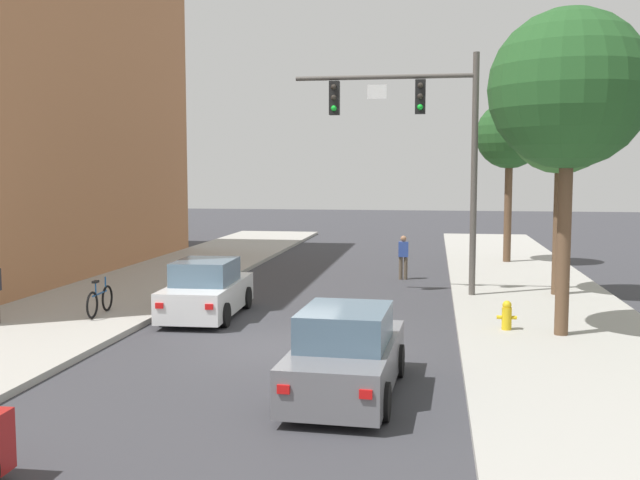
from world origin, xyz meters
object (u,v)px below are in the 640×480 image
object	(u,v)px
street_tree_nearest	(569,90)
fire_hydrant	(507,315)
pedestrian_crossing_road	(403,255)
street_tree_third	(510,136)
bicycle_leaning	(100,300)
car_following_grey	(346,355)
street_tree_second	(562,120)
car_lead_white	(207,291)
traffic_signal_mast	(423,130)

from	to	relation	value
street_tree_nearest	fire_hydrant	bearing A→B (deg)	163.53
pedestrian_crossing_road	street_tree_third	bearing A→B (deg)	49.24
pedestrian_crossing_road	bicycle_leaning	size ratio (longest dim) A/B	0.93
car_following_grey	street_tree_second	distance (m)	13.06
car_following_grey	fire_hydrant	bearing A→B (deg)	58.04
bicycle_leaning	fire_hydrant	xyz separation A→B (m)	(10.70, -0.20, -0.03)
car_lead_white	street_tree_third	xyz separation A→B (m)	(9.30, 12.81, 4.78)
car_lead_white	bicycle_leaning	world-z (taller)	car_lead_white
car_following_grey	traffic_signal_mast	bearing A→B (deg)	83.63
street_tree_nearest	street_tree_third	distance (m)	14.28
pedestrian_crossing_road	street_tree_third	distance (m)	7.94
car_lead_white	pedestrian_crossing_road	bearing A→B (deg)	57.32
fire_hydrant	street_tree_second	bearing A→B (deg)	69.68
traffic_signal_mast	car_lead_white	xyz separation A→B (m)	(-5.82, -3.93, -4.58)
traffic_signal_mast	street_tree_third	size ratio (longest dim) A/B	1.10
fire_hydrant	street_tree_second	xyz separation A→B (m)	(2.05, 5.55, 5.09)
car_lead_white	pedestrian_crossing_road	distance (m)	9.39
car_following_grey	street_tree_third	size ratio (longest dim) A/B	0.63
traffic_signal_mast	bicycle_leaning	world-z (taller)	traffic_signal_mast
street_tree_second	street_tree_third	size ratio (longest dim) A/B	1.05
fire_hydrant	pedestrian_crossing_road	bearing A→B (deg)	107.89
traffic_signal_mast	pedestrian_crossing_road	world-z (taller)	traffic_signal_mast
traffic_signal_mast	street_tree_third	distance (m)	9.54
bicycle_leaning	street_tree_nearest	xyz separation A→B (m)	(11.92, -0.56, 5.34)
car_lead_white	car_following_grey	xyz separation A→B (m)	(4.66, -6.42, 0.00)
traffic_signal_mast	street_tree_third	xyz separation A→B (m)	(3.48, 8.88, 0.20)
car_following_grey	pedestrian_crossing_road	bearing A→B (deg)	88.36
car_following_grey	street_tree_second	world-z (taller)	street_tree_second
traffic_signal_mast	street_tree_nearest	bearing A→B (deg)	-57.89
car_lead_white	fire_hydrant	world-z (taller)	car_lead_white
fire_hydrant	street_tree_second	distance (m)	7.80
fire_hydrant	street_tree_nearest	xyz separation A→B (m)	(1.23, -0.36, 5.37)
pedestrian_crossing_road	street_tree_second	size ratio (longest dim) A/B	0.23
car_following_grey	car_lead_white	bearing A→B (deg)	125.96
car_lead_white	bicycle_leaning	size ratio (longest dim) A/B	2.43
pedestrian_crossing_road	street_tree_nearest	world-z (taller)	street_tree_nearest
car_following_grey	street_tree_nearest	bearing A→B (deg)	47.47
bicycle_leaning	fire_hydrant	distance (m)	10.70
traffic_signal_mast	pedestrian_crossing_road	size ratio (longest dim) A/B	4.57
fire_hydrant	street_tree_nearest	distance (m)	5.52
car_following_grey	street_tree_third	distance (m)	20.35
bicycle_leaning	street_tree_second	bearing A→B (deg)	22.76
street_tree_nearest	pedestrian_crossing_road	bearing A→B (deg)	113.81
bicycle_leaning	fire_hydrant	size ratio (longest dim) A/B	2.46
pedestrian_crossing_road	bicycle_leaning	world-z (taller)	pedestrian_crossing_road
fire_hydrant	street_tree_nearest	world-z (taller)	street_tree_nearest
street_tree_second	pedestrian_crossing_road	bearing A→B (deg)	145.10
traffic_signal_mast	fire_hydrant	distance (m)	7.28
car_lead_white	car_following_grey	world-z (taller)	same
traffic_signal_mast	fire_hydrant	size ratio (longest dim) A/B	10.42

